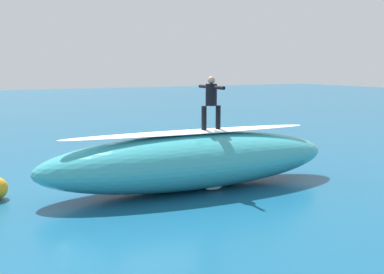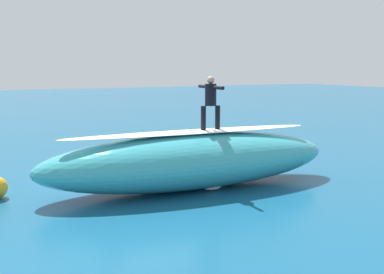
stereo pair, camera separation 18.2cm
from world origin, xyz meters
name	(u,v)px [view 1 (the left image)]	position (x,y,z in m)	size (l,w,h in m)	color
ground_plane	(150,173)	(0.00, 0.00, 0.00)	(120.00, 120.00, 0.00)	#145175
wave_crest	(193,161)	(-0.44, 2.19, 0.79)	(8.71, 2.32, 1.57)	teal
wave_foam_lip	(193,132)	(-0.44, 2.19, 1.61)	(7.40, 0.81, 0.08)	white
surfboard_riding	(211,131)	(-1.00, 2.23, 1.61)	(1.88, 0.52, 0.08)	#E0563D
surfer_riding	(211,99)	(-1.00, 2.23, 2.53)	(0.60, 1.43, 1.51)	black
surfboard_paddling	(176,165)	(-1.22, -0.52, 0.04)	(2.17, 0.48, 0.09)	#33B2D1
surfer_paddling	(173,161)	(-1.09, -0.50, 0.22)	(1.69, 0.48, 0.30)	black
foam_patch_near	(91,164)	(1.37, -2.05, 0.05)	(0.79, 0.51, 0.11)	white
foam_patch_mid	(212,186)	(-0.87, 2.51, 0.08)	(0.67, 0.59, 0.16)	white
foam_patch_far	(134,163)	(0.04, -1.30, 0.09)	(0.83, 0.54, 0.18)	white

